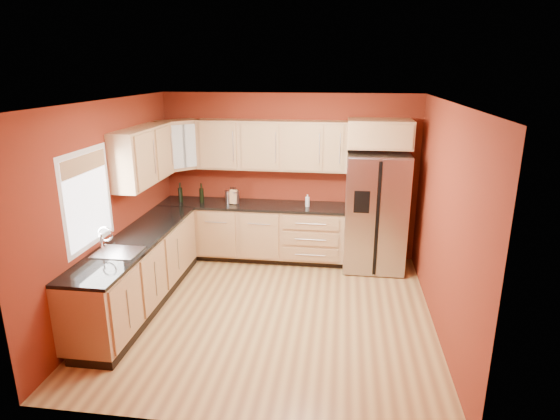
{
  "coord_description": "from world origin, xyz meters",
  "views": [
    {
      "loc": [
        0.84,
        -5.21,
        2.96
      ],
      "look_at": [
        0.01,
        0.9,
        1.08
      ],
      "focal_mm": 30.0,
      "sensor_mm": 36.0,
      "label": 1
    }
  ],
  "objects_px": {
    "refrigerator": "(375,212)",
    "soap_dispenser": "(307,201)",
    "knife_block": "(234,197)",
    "canister_left": "(235,197)",
    "wine_bottle_a": "(180,192)"
  },
  "relations": [
    {
      "from": "wine_bottle_a",
      "to": "soap_dispenser",
      "type": "relative_size",
      "value": 1.63
    },
    {
      "from": "knife_block",
      "to": "canister_left",
      "type": "bearing_deg",
      "value": 33.6
    },
    {
      "from": "wine_bottle_a",
      "to": "knife_block",
      "type": "xyz_separation_m",
      "value": [
        0.86,
        0.01,
        -0.04
      ]
    },
    {
      "from": "knife_block",
      "to": "soap_dispenser",
      "type": "bearing_deg",
      "value": -4.05
    },
    {
      "from": "canister_left",
      "to": "knife_block",
      "type": "bearing_deg",
      "value": -143.03
    },
    {
      "from": "refrigerator",
      "to": "wine_bottle_a",
      "type": "relative_size",
      "value": 5.79
    },
    {
      "from": "refrigerator",
      "to": "canister_left",
      "type": "distance_m",
      "value": 2.16
    },
    {
      "from": "refrigerator",
      "to": "soap_dispenser",
      "type": "height_order",
      "value": "refrigerator"
    },
    {
      "from": "soap_dispenser",
      "to": "refrigerator",
      "type": "bearing_deg",
      "value": -2.1
    },
    {
      "from": "knife_block",
      "to": "soap_dispenser",
      "type": "xyz_separation_m",
      "value": [
        1.16,
        -0.01,
        -0.02
      ]
    },
    {
      "from": "canister_left",
      "to": "knife_block",
      "type": "xyz_separation_m",
      "value": [
        -0.03,
        -0.02,
        0.01
      ]
    },
    {
      "from": "refrigerator",
      "to": "knife_block",
      "type": "height_order",
      "value": "refrigerator"
    },
    {
      "from": "refrigerator",
      "to": "soap_dispenser",
      "type": "distance_m",
      "value": 1.03
    },
    {
      "from": "soap_dispenser",
      "to": "wine_bottle_a",
      "type": "bearing_deg",
      "value": 179.95
    },
    {
      "from": "soap_dispenser",
      "to": "knife_block",
      "type": "bearing_deg",
      "value": 179.32
    }
  ]
}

